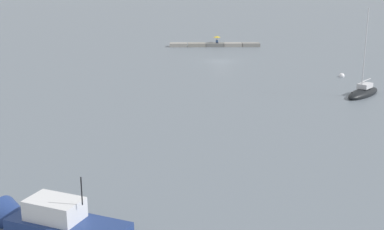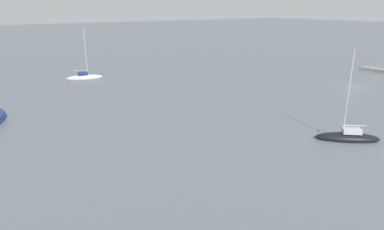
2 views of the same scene
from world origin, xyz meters
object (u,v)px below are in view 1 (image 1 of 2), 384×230
at_px(motorboat_navy_near, 49,223).
at_px(mooring_buoy_near, 342,76).
at_px(umbrella_open_yellow, 217,37).
at_px(person_seated_blue_left, 217,42).
at_px(sailboat_black_far, 363,93).

height_order(motorboat_navy_near, mooring_buoy_near, motorboat_navy_near).
xyz_separation_m(umbrella_open_yellow, mooring_buoy_near, (-13.76, 29.21, -1.65)).
bearing_deg(motorboat_navy_near, person_seated_blue_left, 13.11).
height_order(umbrella_open_yellow, mooring_buoy_near, umbrella_open_yellow).
distance_m(umbrella_open_yellow, mooring_buoy_near, 32.33).
bearing_deg(mooring_buoy_near, sailboat_black_far, 85.28).
distance_m(sailboat_black_far, mooring_buoy_near, 10.42).
bearing_deg(motorboat_navy_near, sailboat_black_far, -17.58).
bearing_deg(mooring_buoy_near, umbrella_open_yellow, -64.78).
distance_m(person_seated_blue_left, mooring_buoy_near, 32.20).
bearing_deg(sailboat_black_far, umbrella_open_yellow, -30.31).
bearing_deg(umbrella_open_yellow, mooring_buoy_near, 115.22).
distance_m(person_seated_blue_left, sailboat_black_far, 41.55).
xyz_separation_m(person_seated_blue_left, sailboat_black_far, (-12.89, 39.49, -0.60)).
relative_size(person_seated_blue_left, mooring_buoy_near, 1.05).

